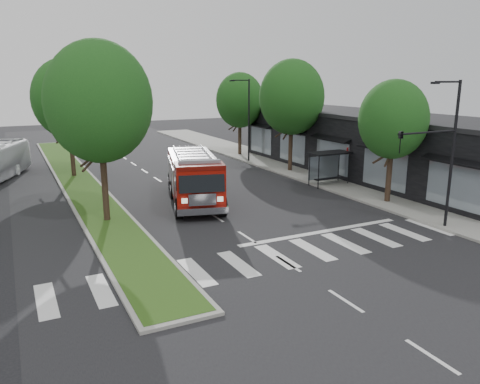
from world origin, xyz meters
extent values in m
plane|color=black|center=(0.00, 0.00, 0.00)|extent=(140.00, 140.00, 0.00)
cube|color=gray|center=(12.50, 10.00, 0.07)|extent=(5.00, 80.00, 0.15)
cube|color=gray|center=(-6.00, 18.00, 0.07)|extent=(3.00, 50.00, 0.14)
cube|color=#2A4614|center=(-6.00, 18.00, 0.14)|extent=(2.60, 49.50, 0.02)
cube|color=black|center=(17.00, 10.00, 2.50)|extent=(8.00, 30.00, 5.00)
cylinder|color=black|center=(9.80, 7.40, 1.25)|extent=(0.08, 0.08, 2.50)
cylinder|color=black|center=(12.60, 7.40, 1.25)|extent=(0.08, 0.08, 2.50)
cylinder|color=black|center=(9.80, 8.60, 1.25)|extent=(0.08, 0.08, 2.50)
cylinder|color=black|center=(12.60, 8.60, 1.25)|extent=(0.08, 0.08, 2.50)
cube|color=black|center=(11.20, 8.00, 2.55)|extent=(3.20, 1.60, 0.12)
cube|color=#8C99A5|center=(11.20, 8.70, 1.30)|extent=(2.80, 0.04, 1.80)
cube|color=black|center=(11.20, 8.00, 0.55)|extent=(2.40, 0.40, 0.08)
cylinder|color=black|center=(11.50, 2.00, 1.87)|extent=(0.36, 0.36, 3.74)
ellipsoid|color=#0F3912|center=(11.50, 2.00, 5.53)|extent=(4.40, 4.40, 5.06)
cylinder|color=black|center=(11.50, 14.00, 2.20)|extent=(0.36, 0.36, 4.40)
ellipsoid|color=#0F3912|center=(11.50, 14.00, 6.50)|extent=(5.60, 5.60, 6.44)
cylinder|color=black|center=(11.50, 24.00, 1.98)|extent=(0.36, 0.36, 3.96)
ellipsoid|color=#0F3912|center=(11.50, 24.00, 5.85)|extent=(5.00, 5.00, 5.75)
cylinder|color=black|center=(-6.00, 6.00, 2.31)|extent=(0.36, 0.36, 4.62)
ellipsoid|color=#0F3912|center=(-6.00, 6.00, 6.83)|extent=(5.80, 5.80, 6.67)
cylinder|color=black|center=(-6.00, 20.00, 2.20)|extent=(0.36, 0.36, 4.40)
ellipsoid|color=#0F3912|center=(-6.00, 20.00, 6.50)|extent=(5.60, 5.60, 6.44)
cylinder|color=black|center=(10.50, -3.50, 4.00)|extent=(0.16, 0.16, 8.00)
cylinder|color=black|center=(9.60, -3.50, 7.90)|extent=(1.80, 0.10, 0.10)
cube|color=black|center=(8.70, -3.50, 7.85)|extent=(0.45, 0.20, 0.12)
cylinder|color=black|center=(8.50, -3.50, 5.40)|extent=(4.00, 0.10, 0.10)
imported|color=black|center=(6.70, -3.50, 5.00)|extent=(0.18, 0.22, 1.10)
cylinder|color=black|center=(10.50, 20.00, 4.00)|extent=(0.16, 0.16, 8.00)
cylinder|color=black|center=(9.60, 20.00, 7.90)|extent=(1.80, 0.10, 0.10)
cube|color=black|center=(8.70, 20.00, 7.85)|extent=(0.45, 0.20, 0.12)
cube|color=#580904|center=(0.19, 8.17, 0.57)|extent=(5.22, 9.98, 0.28)
cube|color=maroon|center=(0.43, 9.05, 1.77)|extent=(4.63, 7.78, 2.28)
cube|color=maroon|center=(-0.72, 4.76, 1.77)|extent=(3.28, 2.72, 2.39)
cube|color=#B2B2B7|center=(0.43, 9.05, 2.96)|extent=(4.63, 7.78, 0.14)
cylinder|color=#B2B2B7|center=(-0.56, 9.32, 3.19)|extent=(1.87, 6.63, 0.11)
cylinder|color=#B2B2B7|center=(1.42, 8.79, 3.19)|extent=(1.87, 6.63, 0.11)
cube|color=silver|center=(-1.06, 3.50, 0.68)|extent=(2.96, 1.15, 0.40)
cube|color=#8C99A5|center=(-0.72, 4.76, 3.30)|extent=(2.52, 1.03, 0.21)
cylinder|color=black|center=(-2.07, 4.77, 0.63)|extent=(0.71, 1.31, 1.25)
cylinder|color=black|center=(0.46, 4.09, 0.63)|extent=(0.71, 1.31, 1.25)
cylinder|color=black|center=(-0.84, 9.39, 0.63)|extent=(0.71, 1.31, 1.25)
cylinder|color=black|center=(1.69, 8.71, 0.63)|extent=(0.71, 1.31, 1.25)
cylinder|color=black|center=(-0.13, 12.03, 0.63)|extent=(0.71, 1.31, 1.25)
cylinder|color=black|center=(2.40, 11.35, 0.63)|extent=(0.71, 1.31, 1.25)
camera|label=1|loc=(-10.63, -20.53, 8.07)|focal=35.00mm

